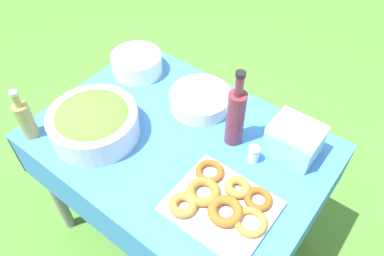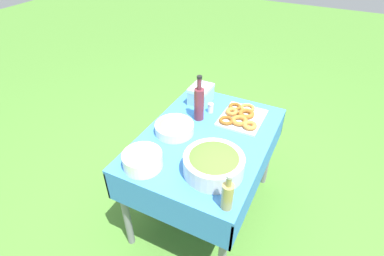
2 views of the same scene
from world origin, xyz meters
TOP-DOWN VIEW (x-y plane):
  - ground_plane at (0.00, 0.00)m, footprint 14.00×14.00m
  - picnic_table at (0.00, 0.00)m, footprint 1.16×0.83m
  - salad_bowl at (0.29, 0.18)m, footprint 0.36×0.36m
  - pasta_bowl at (0.06, -0.22)m, footprint 0.27×0.27m
  - donut_platter at (-0.30, 0.14)m, footprint 0.35×0.32m
  - plate_stack at (0.44, -0.22)m, footprint 0.24×0.24m
  - olive_oil_bottle at (0.50, 0.34)m, footprint 0.06×0.06m
  - wine_bottle at (-0.17, -0.14)m, footprint 0.07×0.07m
  - cooler_box at (-0.38, -0.22)m, footprint 0.19×0.15m
  - salt_shaker at (-0.29, -0.10)m, footprint 0.04×0.04m

SIDE VIEW (x-z plane):
  - ground_plane at x=0.00m, z-range 0.00..0.00m
  - picnic_table at x=0.00m, z-range 0.27..1.03m
  - donut_platter at x=-0.30m, z-range 0.76..0.81m
  - salt_shaker at x=-0.29m, z-range 0.76..0.84m
  - pasta_bowl at x=0.06m, z-range 0.76..0.85m
  - plate_stack at x=0.44m, z-range 0.76..0.86m
  - cooler_box at x=-0.38m, z-range 0.76..0.91m
  - salad_bowl at x=0.29m, z-range 0.77..0.90m
  - olive_oil_bottle at x=0.50m, z-range 0.74..0.97m
  - wine_bottle at x=-0.17m, z-range 0.73..1.07m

